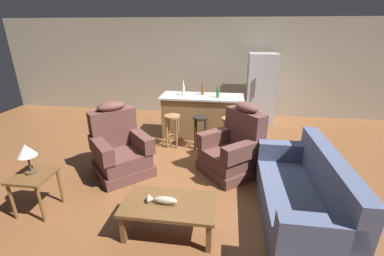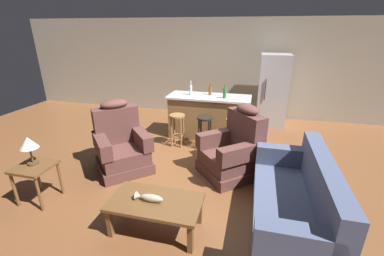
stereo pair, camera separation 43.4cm
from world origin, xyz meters
TOP-DOWN VIEW (x-y plane):
  - ground_plane at (0.00, 0.00)m, footprint 12.00×12.00m
  - back_wall at (0.00, 3.12)m, footprint 12.00×0.05m
  - coffee_table at (-0.08, -1.69)m, footprint 1.10×0.60m
  - fish_figurine at (-0.15, -1.71)m, footprint 0.34×0.10m
  - couch at (1.55, -1.24)m, footprint 0.84×1.90m
  - recliner_near_lamp at (-1.21, -0.41)m, footprint 1.19×1.19m
  - recliner_near_island at (0.70, -0.14)m, footprint 1.18×1.18m
  - end_table at (-1.91, -1.54)m, footprint 0.48×0.48m
  - table_lamp at (-1.95, -1.51)m, footprint 0.24×0.24m
  - kitchen_island at (0.00, 1.35)m, footprint 1.80×0.70m
  - bar_stool_left at (-0.54, 0.72)m, footprint 0.32×0.32m
  - bar_stool_middle at (0.04, 0.72)m, footprint 0.32×0.32m
  - bar_stool_right at (0.62, 0.72)m, footprint 0.32×0.32m
  - refrigerator at (1.38, 2.55)m, footprint 0.70×0.69m
  - bottle_tall_green at (-0.41, 1.35)m, footprint 0.06×0.06m
  - bottle_short_amber at (0.35, 1.24)m, footprint 0.07×0.07m
  - bottle_wine_dark at (0.00, 1.47)m, footprint 0.07×0.07m

SIDE VIEW (x-z plane):
  - ground_plane at x=0.00m, z-range 0.00..0.00m
  - couch at x=1.55m, z-range -0.13..0.81m
  - coffee_table at x=-0.08m, z-range 0.15..0.57m
  - recliner_near_lamp at x=-1.21m, z-range -0.18..1.02m
  - recliner_near_island at x=0.70m, z-range -0.18..1.02m
  - end_table at x=-1.91m, z-range 0.18..0.74m
  - fish_figurine at x=-0.15m, z-range 0.41..0.51m
  - bar_stool_left at x=-0.54m, z-range 0.13..0.81m
  - bar_stool_middle at x=0.04m, z-range 0.13..0.81m
  - bar_stool_right at x=0.62m, z-range 0.13..0.81m
  - kitchen_island at x=0.00m, z-range 0.00..0.95m
  - table_lamp at x=-1.95m, z-range 0.66..1.07m
  - refrigerator at x=1.38m, z-range 0.00..1.76m
  - bottle_wine_dark at x=0.00m, z-range 0.92..1.18m
  - bottle_short_amber at x=0.35m, z-range 0.91..1.22m
  - bottle_tall_green at x=-0.41m, z-range 0.91..1.23m
  - back_wall at x=0.00m, z-range 0.00..2.60m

